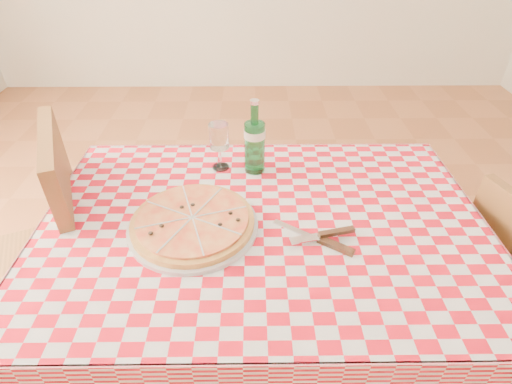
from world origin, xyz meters
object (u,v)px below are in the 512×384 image
pizza_plate (193,221)px  water_bottle (255,137)px  dining_table (263,245)px  wine_glass (220,147)px  chair_far (48,247)px

pizza_plate → water_bottle: size_ratio=1.44×
dining_table → wine_glass: (-0.14, 0.29, 0.18)m
dining_table → chair_far: (-0.74, 0.11, -0.11)m
dining_table → wine_glass: bearing=116.0°
wine_glass → dining_table: bearing=-64.0°
dining_table → water_bottle: 0.36m
dining_table → pizza_plate: pizza_plate is taller
water_bottle → wine_glass: size_ratio=1.54×
dining_table → pizza_plate: (-0.20, -0.03, 0.12)m
water_bottle → pizza_plate: bearing=-120.5°
dining_table → pizza_plate: bearing=-171.6°
pizza_plate → wine_glass: size_ratio=2.21×
water_bottle → wine_glass: bearing=172.2°
chair_far → pizza_plate: chair_far is taller
pizza_plate → wine_glass: (0.06, 0.32, 0.06)m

